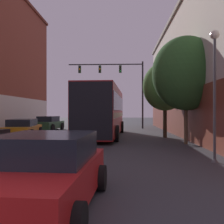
{
  "coord_description": "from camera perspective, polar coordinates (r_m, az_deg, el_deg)",
  "views": [
    {
      "loc": [
        3.34,
        -1.28,
        1.82
      ],
      "look_at": [
        2.64,
        15.82,
        1.8
      ],
      "focal_mm": 42.0,
      "sensor_mm": 36.0,
      "label": 1
    }
  ],
  "objects": [
    {
      "name": "parked_car_left_mid",
      "position": [
        26.33,
        -13.55,
        -2.46
      ],
      "size": [
        2.33,
        4.13,
        1.38
      ],
      "rotation": [
        0.0,
        0.0,
        1.44
      ],
      "color": "#285633",
      "rests_on": "ground_plane"
    },
    {
      "name": "traffic_signal_gantry",
      "position": [
        28.9,
        1.5,
        7.22
      ],
      "size": [
        8.23,
        0.36,
        7.32
      ],
      "color": "black",
      "rests_on": "ground_plane"
    },
    {
      "name": "street_tree_far",
      "position": [
        18.89,
        11.46,
        5.46
      ],
      "size": [
        3.12,
        2.81,
        5.33
      ],
      "color": "#3D2D1E",
      "rests_on": "ground_plane"
    },
    {
      "name": "bus",
      "position": [
        19.32,
        -2.04,
        0.48
      ],
      "size": [
        3.13,
        10.92,
        3.5
      ],
      "rotation": [
        0.0,
        0.0,
        1.53
      ],
      "color": "maroon",
      "rests_on": "ground_plane"
    },
    {
      "name": "hatchback_foreground",
      "position": [
        5.27,
        -14.83,
        -12.73
      ],
      "size": [
        2.28,
        4.05,
        1.39
      ],
      "rotation": [
        0.0,
        0.0,
        1.52
      ],
      "color": "red",
      "rests_on": "ground_plane"
    },
    {
      "name": "parked_car_left_far",
      "position": [
        20.46,
        -18.81,
        -3.32
      ],
      "size": [
        2.47,
        4.8,
        1.28
      ],
      "rotation": [
        0.0,
        0.0,
        1.68
      ],
      "color": "orange",
      "rests_on": "ground_plane"
    },
    {
      "name": "street_lamp",
      "position": [
        10.14,
        21.45,
        6.01
      ],
      "size": [
        0.34,
        0.34,
        4.76
      ],
      "color": "#47474C",
      "rests_on": "ground_plane"
    },
    {
      "name": "lane_center_line",
      "position": [
        17.41,
        -8.79,
        -5.94
      ],
      "size": [
        0.14,
        43.41,
        0.01
      ],
      "color": "silver",
      "rests_on": "ground_plane"
    },
    {
      "name": "street_tree_near",
      "position": [
        15.45,
        15.78,
        8.08
      ],
      "size": [
        3.79,
        3.41,
        6.07
      ],
      "color": "brown",
      "rests_on": "ground_plane"
    }
  ]
}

